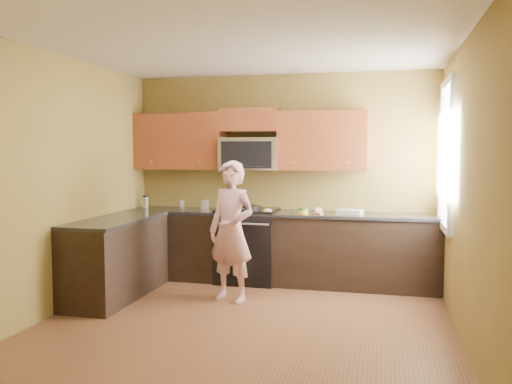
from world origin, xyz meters
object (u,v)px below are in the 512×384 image
(microwave, at_px, (250,170))
(frying_pan, at_px, (250,210))
(stove, at_px, (248,245))
(butter_tub, at_px, (303,214))
(travel_mug, at_px, (146,208))
(woman, at_px, (231,231))

(microwave, xyz_separation_m, frying_pan, (0.07, -0.27, -0.50))
(stove, height_order, butter_tub, butter_tub)
(microwave, relative_size, frying_pan, 1.60)
(butter_tub, bearing_deg, microwave, 157.88)
(microwave, relative_size, travel_mug, 4.59)
(stove, xyz_separation_m, woman, (0.04, -0.91, 0.32))
(stove, height_order, travel_mug, travel_mug)
(stove, xyz_separation_m, travel_mug, (-1.48, 0.10, 0.45))
(woman, bearing_deg, butter_tub, 66.31)
(butter_tub, bearing_deg, stove, 166.56)
(woman, relative_size, travel_mug, 9.60)
(stove, bearing_deg, butter_tub, -13.44)
(microwave, xyz_separation_m, travel_mug, (-1.48, -0.03, -0.53))
(butter_tub, distance_m, travel_mug, 2.24)
(frying_pan, xyz_separation_m, travel_mug, (-1.55, 0.24, -0.03))
(stove, height_order, frying_pan, frying_pan)
(frying_pan, height_order, travel_mug, travel_mug)
(frying_pan, bearing_deg, stove, 127.58)
(woman, bearing_deg, stove, 112.93)
(microwave, height_order, travel_mug, microwave)
(stove, distance_m, woman, 0.96)
(stove, relative_size, butter_tub, 7.20)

